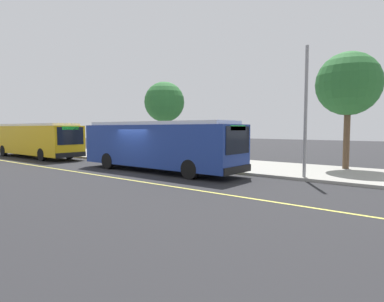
# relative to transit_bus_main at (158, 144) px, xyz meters

# --- Properties ---
(ground_plane) EXTENTS (120.00, 120.00, 0.00)m
(ground_plane) POSITION_rel_transit_bus_main_xyz_m (-0.82, -1.01, -1.62)
(ground_plane) COLOR #232326
(sidewalk_curb) EXTENTS (44.00, 6.40, 0.15)m
(sidewalk_curb) POSITION_rel_transit_bus_main_xyz_m (-0.82, 4.99, -1.54)
(sidewalk_curb) COLOR gray
(sidewalk_curb) RESTS_ON ground_plane
(lane_stripe_center) EXTENTS (36.00, 0.14, 0.01)m
(lane_stripe_center) POSITION_rel_transit_bus_main_xyz_m (-0.82, -3.21, -1.61)
(lane_stripe_center) COLOR #E0D64C
(lane_stripe_center) RESTS_ON ground_plane
(transit_bus_main) EXTENTS (10.92, 2.64, 2.95)m
(transit_bus_main) POSITION_rel_transit_bus_main_xyz_m (0.00, 0.00, 0.00)
(transit_bus_main) COLOR navy
(transit_bus_main) RESTS_ON ground_plane
(transit_bus_second) EXTENTS (11.69, 2.66, 2.95)m
(transit_bus_second) POSITION_rel_transit_bus_main_xyz_m (-14.92, -0.26, 0.00)
(transit_bus_second) COLOR gold
(transit_bus_second) RESTS_ON ground_plane
(bus_shelter) EXTENTS (2.90, 1.60, 2.48)m
(bus_shelter) POSITION_rel_transit_bus_main_xyz_m (-1.95, 4.76, 0.30)
(bus_shelter) COLOR #333338
(bus_shelter) RESTS_ON sidewalk_curb
(waiting_bench) EXTENTS (1.60, 0.48, 0.95)m
(waiting_bench) POSITION_rel_transit_bus_main_xyz_m (-1.92, 4.63, -0.98)
(waiting_bench) COLOR brown
(waiting_bench) RESTS_ON sidewalk_curb
(route_sign_post) EXTENTS (0.44, 0.08, 2.80)m
(route_sign_post) POSITION_rel_transit_bus_main_xyz_m (0.34, 2.32, 0.34)
(route_sign_post) COLOR #333338
(route_sign_post) RESTS_ON sidewalk_curb
(pedestrian_commuter) EXTENTS (0.24, 0.40, 1.69)m
(pedestrian_commuter) POSITION_rel_transit_bus_main_xyz_m (-0.74, 2.72, -0.50)
(pedestrian_commuter) COLOR #282D47
(pedestrian_commuter) RESTS_ON sidewalk_curb
(street_tree_near_shelter) EXTENTS (3.69, 3.69, 6.86)m
(street_tree_near_shelter) POSITION_rel_transit_bus_main_xyz_m (8.67, 7.04, 3.51)
(street_tree_near_shelter) COLOR brown
(street_tree_near_shelter) RESTS_ON sidewalk_curb
(street_tree_upstreet) EXTENTS (3.44, 3.44, 6.40)m
(street_tree_upstreet) POSITION_rel_transit_bus_main_xyz_m (-5.90, 6.74, 3.18)
(street_tree_upstreet) COLOR brown
(street_tree_upstreet) RESTS_ON sidewalk_curb
(utility_pole) EXTENTS (0.16, 0.16, 6.40)m
(utility_pole) POSITION_rel_transit_bus_main_xyz_m (7.90, 2.22, 1.73)
(utility_pole) COLOR gray
(utility_pole) RESTS_ON sidewalk_curb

